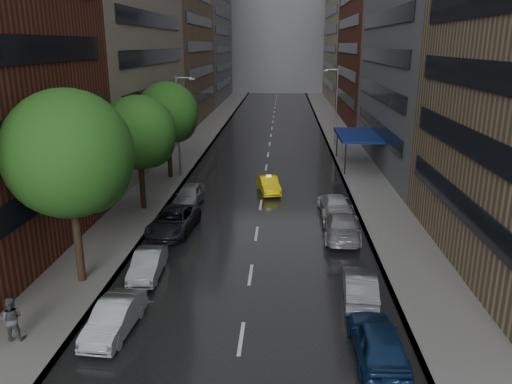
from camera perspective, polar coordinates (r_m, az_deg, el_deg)
road at (r=65.23m, az=1.67°, el=6.17°), size 14.00×140.00×0.01m
sidewalk_left at (r=66.06m, az=-6.21°, el=6.27°), size 4.00×140.00×0.15m
sidewalk_right at (r=65.62m, az=9.59°, el=6.07°), size 4.00×140.00×0.15m
buildings_left at (r=74.91m, az=-10.29°, el=19.55°), size 8.00×108.00×38.00m
buildings_right at (r=72.16m, az=14.60°, el=18.66°), size 8.05×109.10×36.00m
building_far at (r=132.21m, az=2.55°, el=18.41°), size 40.00×14.00×32.00m
tree_near at (r=25.47m, az=-20.64°, el=4.10°), size 6.20×6.20×9.88m
tree_mid at (r=36.52m, az=-13.25°, el=6.61°), size 5.28×5.28×8.41m
tree_far at (r=45.19m, az=-10.09°, el=8.88°), size 5.45×5.45×8.68m
taxi at (r=41.05m, az=1.46°, el=0.85°), size 2.23×4.29×1.35m
parked_cars_left at (r=31.60m, az=-9.93°, el=-4.17°), size 2.99×22.08×1.59m
parked_cars_right at (r=29.11m, az=10.42°, el=-6.00°), size 2.50×22.34×1.60m
ped_black_umbrella at (r=23.02m, az=-26.26°, el=-12.24°), size 1.02×0.98×2.09m
street_lamp_left at (r=45.64m, az=-8.79°, el=7.68°), size 1.74×0.22×9.00m
street_lamp_right at (r=59.85m, az=9.09°, el=9.76°), size 1.74×0.22×9.00m
awning at (r=50.44m, az=11.55°, el=6.36°), size 4.00×8.00×3.12m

